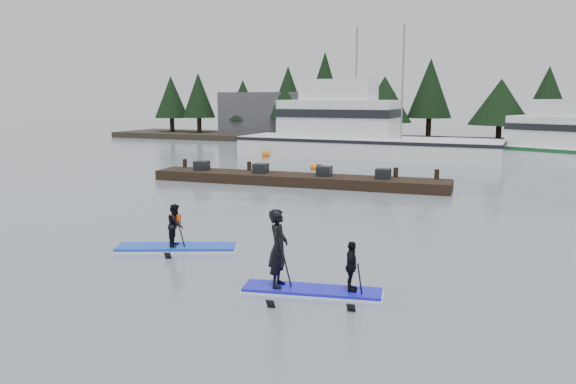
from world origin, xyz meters
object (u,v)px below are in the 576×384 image
at_px(floating_dock, 296,180).
at_px(paddleboard_duo, 303,263).
at_px(fishing_boat_large, 359,145).
at_px(paddleboard_solo, 176,236).

distance_m(floating_dock, paddleboard_duo, 16.32).
height_order(fishing_boat_large, paddleboard_solo, fishing_boat_large).
xyz_separation_m(floating_dock, paddleboard_solo, (1.42, -13.09, 0.15)).
relative_size(floating_dock, paddleboard_solo, 4.39).
distance_m(fishing_boat_large, floating_dock, 15.02).
bearing_deg(paddleboard_duo, paddleboard_solo, 146.27).
height_order(fishing_boat_large, floating_dock, fishing_boat_large).
height_order(paddleboard_solo, paddleboard_duo, paddleboard_duo).
relative_size(fishing_boat_large, paddleboard_solo, 5.52).
height_order(fishing_boat_large, paddleboard_duo, fishing_boat_large).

